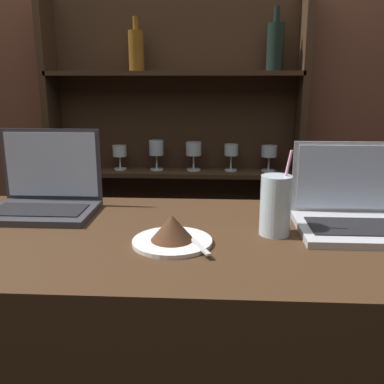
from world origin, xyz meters
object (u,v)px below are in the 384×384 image
(laptop_near, at_px, (45,194))
(water_glass, at_px, (276,205))
(laptop_far, at_px, (361,211))
(cake_plate, at_px, (172,233))

(laptop_near, relative_size, water_glass, 1.41)
(laptop_near, xyz_separation_m, water_glass, (0.64, -0.16, 0.02))
(water_glass, bearing_deg, laptop_near, 166.37)
(laptop_near, bearing_deg, laptop_far, -6.12)
(laptop_far, distance_m, water_glass, 0.24)
(laptop_near, bearing_deg, water_glass, -13.63)
(cake_plate, bearing_deg, laptop_near, 149.28)
(cake_plate, bearing_deg, water_glass, 17.75)
(laptop_far, bearing_deg, laptop_near, 173.88)
(laptop_near, height_order, laptop_far, laptop_near)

